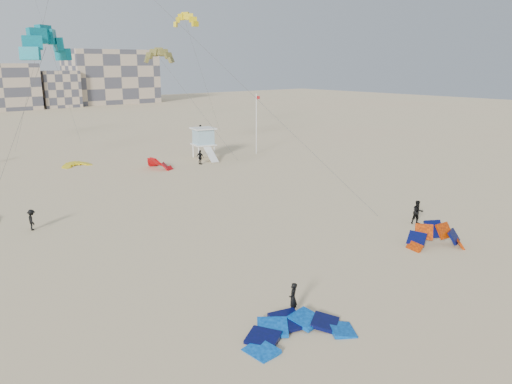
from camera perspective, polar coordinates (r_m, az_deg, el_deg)
ground at (r=26.68m, az=1.99°, el=-12.37°), size 320.00×320.00×0.00m
kite_ground_blue at (r=23.77m, az=4.77°, el=-16.04°), size 5.93×6.11×1.59m
kite_ground_orange at (r=36.03m, az=19.83°, el=-5.94°), size 5.40×5.36×3.91m
kite_ground_red_far at (r=60.10m, az=-10.93°, el=2.68°), size 4.15×4.09×3.78m
kite_ground_yellow at (r=64.16m, az=-19.82°, el=2.82°), size 3.54×3.73×1.35m
kitesurfer_main at (r=25.17m, az=4.25°, el=-12.05°), size 0.72×0.65×1.65m
kitesurfer_b at (r=40.37m, az=17.99°, el=-2.22°), size 1.14×1.07×1.86m
kitesurfer_c at (r=40.60m, az=-24.25°, el=-2.92°), size 0.68×1.07×1.58m
kitesurfer_d at (r=61.54m, az=-6.39°, el=3.97°), size 0.75×1.13×1.78m
kitesurfer_f at (r=88.58m, az=-6.39°, el=7.13°), size 0.59×1.54×1.62m
kite_fly_teal_a at (r=37.64m, az=-22.85°, el=15.02°), size 6.91×7.44×13.37m
kite_fly_olive at (r=62.39m, az=-11.05°, el=14.89°), size 7.18×11.38×13.15m
kite_fly_yellow at (r=76.03m, az=-8.09°, el=18.75°), size 10.62×5.89×17.95m
lifeguard_tower_near at (r=65.51m, az=-6.01°, el=5.57°), size 3.35×5.73×3.96m
flagpole at (r=68.20m, az=0.05°, el=7.93°), size 0.66×0.10×8.08m
condo_east at (r=163.65m, az=-16.18°, el=12.54°), size 26.00×14.00×16.00m
condo_fill_right at (r=153.58m, az=-21.73°, el=10.88°), size 10.00×10.00×10.00m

